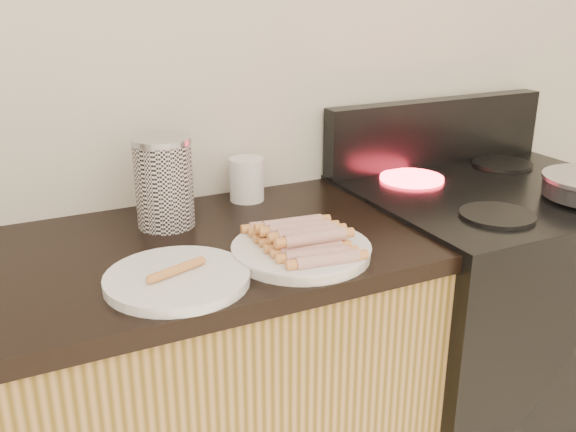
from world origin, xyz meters
name	(u,v)px	position (x,y,z in m)	size (l,w,h in m)	color
wall_back	(181,44)	(0.00, 2.00, 1.30)	(4.00, 0.04, 2.60)	silver
stove	(482,333)	(0.78, 1.68, 0.46)	(0.76, 0.65, 0.91)	black
stove_panel	(437,132)	(0.78, 1.96, 1.01)	(0.76, 0.06, 0.20)	black
burner_near_left	(497,215)	(0.61, 1.51, 0.92)	(0.18, 0.18, 0.01)	black
burner_far_left	(412,178)	(0.61, 1.84, 0.92)	(0.18, 0.18, 0.01)	#FF1E2D
burner_far_right	(502,164)	(0.95, 1.84, 0.92)	(0.18, 0.18, 0.01)	black
main_plate	(301,252)	(0.09, 1.53, 0.91)	(0.29, 0.29, 0.02)	white
side_plate	(177,279)	(-0.18, 1.52, 0.91)	(0.28, 0.28, 0.02)	white
hotdog_pile	(301,238)	(0.09, 1.53, 0.94)	(0.13, 0.26, 0.05)	maroon
plain_sausages	(177,270)	(-0.18, 1.52, 0.93)	(0.12, 0.06, 0.02)	#BC7246
canister	(164,182)	(-0.11, 1.83, 1.01)	(0.14, 0.14, 0.21)	white
mug	(247,179)	(0.13, 1.92, 0.96)	(0.09, 0.09, 0.11)	silver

